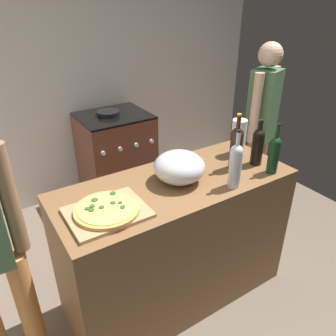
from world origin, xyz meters
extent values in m
cube|color=#6B5B4C|center=(0.00, 1.20, -0.01)|extent=(4.13, 3.01, 0.02)
cube|color=beige|center=(0.00, 2.46, 1.30)|extent=(4.13, 0.10, 2.60)
cube|color=brown|center=(0.00, 0.72, 0.46)|extent=(1.48, 0.61, 0.92)
cube|color=tan|center=(-0.48, 0.64, 0.93)|extent=(0.40, 0.32, 0.02)
cylinder|color=tan|center=(-0.48, 0.64, 0.95)|extent=(0.34, 0.34, 0.02)
cylinder|color=#EAC660|center=(-0.48, 0.64, 0.96)|extent=(0.30, 0.30, 0.00)
cylinder|color=#335926|center=(-0.51, 0.73, 0.97)|extent=(0.03, 0.03, 0.01)
cylinder|color=#335926|center=(-0.50, 0.65, 0.97)|extent=(0.03, 0.03, 0.01)
cylinder|color=#335926|center=(-0.44, 0.66, 0.97)|extent=(0.03, 0.03, 0.01)
cylinder|color=#335926|center=(-0.54, 0.69, 0.97)|extent=(0.03, 0.03, 0.01)
cylinder|color=#335926|center=(-0.41, 0.59, 0.97)|extent=(0.03, 0.03, 0.01)
cylinder|color=#335926|center=(-0.40, 0.74, 0.97)|extent=(0.03, 0.03, 0.01)
cylinder|color=#335926|center=(-0.57, 0.68, 0.97)|extent=(0.03, 0.03, 0.01)
cylinder|color=#335926|center=(-0.56, 0.66, 0.97)|extent=(0.03, 0.03, 0.01)
cylinder|color=#335926|center=(-0.41, 0.64, 0.97)|extent=(0.02, 0.02, 0.01)
cylinder|color=#B2B2B7|center=(0.02, 0.72, 0.93)|extent=(0.13, 0.13, 0.01)
ellipsoid|color=silver|center=(0.02, 0.72, 1.02)|extent=(0.31, 0.31, 0.19)
cylinder|color=white|center=(0.58, 0.82, 1.05)|extent=(0.10, 0.10, 0.25)
cylinder|color=#997551|center=(0.58, 0.82, 1.05)|extent=(0.03, 0.03, 0.25)
cylinder|color=silver|center=(0.25, 0.50, 1.03)|extent=(0.07, 0.07, 0.23)
sphere|color=silver|center=(0.25, 0.50, 1.15)|extent=(0.07, 0.07, 0.07)
cylinder|color=silver|center=(0.25, 0.50, 1.22)|extent=(0.02, 0.02, 0.09)
cylinder|color=black|center=(0.25, 0.50, 1.27)|extent=(0.02, 0.02, 0.01)
cylinder|color=black|center=(0.58, 0.63, 1.02)|extent=(0.08, 0.08, 0.21)
sphere|color=black|center=(0.58, 0.63, 1.13)|extent=(0.08, 0.08, 0.08)
cylinder|color=black|center=(0.58, 0.63, 1.18)|extent=(0.03, 0.03, 0.07)
cylinder|color=black|center=(0.58, 0.63, 1.22)|extent=(0.03, 0.03, 0.01)
cylinder|color=#331E0F|center=(0.42, 0.66, 1.04)|extent=(0.08, 0.08, 0.24)
sphere|color=#331E0F|center=(0.42, 0.66, 1.16)|extent=(0.08, 0.08, 0.08)
cylinder|color=#331E0F|center=(0.42, 0.66, 1.23)|extent=(0.03, 0.03, 0.09)
cylinder|color=gold|center=(0.42, 0.66, 1.28)|extent=(0.03, 0.03, 0.01)
cylinder|color=#143819|center=(0.57, 0.49, 1.02)|extent=(0.07, 0.07, 0.21)
sphere|color=#143819|center=(0.57, 0.49, 1.13)|extent=(0.07, 0.07, 0.07)
cylinder|color=#143819|center=(0.57, 0.49, 1.19)|extent=(0.02, 0.02, 0.09)
cylinder|color=black|center=(0.57, 0.49, 1.24)|extent=(0.02, 0.02, 0.01)
cube|color=brown|center=(0.19, 2.06, 0.45)|extent=(0.64, 0.56, 0.91)
cube|color=black|center=(0.19, 2.06, 0.92)|extent=(0.64, 0.56, 0.02)
cylinder|color=silver|center=(-0.05, 1.76, 0.71)|extent=(0.04, 0.02, 0.04)
cylinder|color=silver|center=(0.11, 1.76, 0.71)|extent=(0.04, 0.02, 0.04)
cylinder|color=silver|center=(0.27, 1.76, 0.71)|extent=(0.04, 0.02, 0.04)
cylinder|color=silver|center=(0.43, 1.76, 0.71)|extent=(0.04, 0.02, 0.04)
cylinder|color=black|center=(0.15, 2.06, 0.95)|extent=(0.21, 0.21, 0.04)
cylinder|color=#D88C4C|center=(-0.94, 0.75, 0.39)|extent=(0.11, 0.11, 0.79)
cylinder|color=#936B4C|center=(-0.89, 0.74, 1.10)|extent=(0.08, 0.08, 0.56)
cylinder|color=#D88C4C|center=(1.23, 1.15, 0.40)|extent=(0.11, 0.11, 0.80)
cylinder|color=#D88C4C|center=(1.06, 1.09, 0.40)|extent=(0.11, 0.11, 0.80)
cube|color=#4C724C|center=(1.14, 1.12, 1.10)|extent=(0.28, 0.26, 0.60)
cylinder|color=beige|center=(1.29, 1.17, 1.11)|extent=(0.08, 0.08, 0.57)
cylinder|color=beige|center=(1.00, 1.06, 1.11)|extent=(0.08, 0.08, 0.57)
sphere|color=beige|center=(1.14, 1.12, 1.51)|extent=(0.19, 0.19, 0.19)
camera|label=1|loc=(-0.97, -0.69, 1.92)|focal=35.11mm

